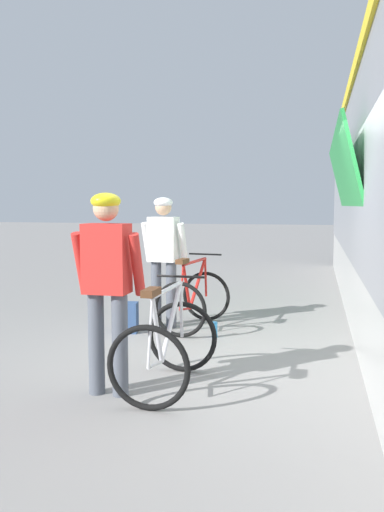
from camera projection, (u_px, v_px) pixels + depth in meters
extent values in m
plane|color=gray|center=(237.00, 364.00, 5.40)|extent=(80.00, 80.00, 0.00)
cube|color=#238C3D|center=(348.00, 195.00, 7.45)|extent=(0.47, 4.68, 1.66)
cube|color=yellow|center=(363.00, 38.00, 5.48)|extent=(0.04, 16.90, 0.20)
cylinder|color=#4C515B|center=(96.00, 343.00, 4.53)|extent=(0.14, 0.14, 0.90)
cylinder|color=#4C515B|center=(120.00, 345.00, 4.48)|extent=(0.14, 0.14, 0.90)
cube|color=red|center=(107.00, 259.00, 4.43)|extent=(0.38, 0.24, 0.60)
cylinder|color=red|center=(81.00, 263.00, 4.53)|extent=(0.09, 0.26, 0.56)
cylinder|color=red|center=(137.00, 265.00, 4.41)|extent=(0.09, 0.26, 0.56)
sphere|color=tan|center=(106.00, 208.00, 4.39)|extent=(0.22, 0.22, 0.22)
ellipsoid|color=yellow|center=(106.00, 201.00, 4.38)|extent=(0.25, 0.28, 0.14)
cylinder|color=#4C515B|center=(156.00, 294.00, 7.07)|extent=(0.14, 0.14, 0.90)
cylinder|color=#4C515B|center=(171.00, 295.00, 6.99)|extent=(0.14, 0.14, 0.90)
cube|color=white|center=(163.00, 239.00, 6.96)|extent=(0.40, 0.28, 0.60)
cylinder|color=white|center=(147.00, 242.00, 7.08)|extent=(0.12, 0.27, 0.56)
cylinder|color=white|center=(183.00, 243.00, 6.91)|extent=(0.12, 0.27, 0.56)
sphere|color=tan|center=(163.00, 207.00, 6.91)|extent=(0.22, 0.22, 0.22)
ellipsoid|color=white|center=(163.00, 203.00, 6.91)|extent=(0.28, 0.30, 0.14)
torus|color=black|center=(182.00, 337.00, 5.13)|extent=(0.71, 0.06, 0.71)
torus|color=black|center=(148.00, 368.00, 4.15)|extent=(0.71, 0.06, 0.71)
cylinder|color=silver|center=(172.00, 320.00, 4.76)|extent=(0.05, 0.64, 0.63)
cylinder|color=silver|center=(168.00, 289.00, 4.62)|extent=(0.05, 0.85, 0.04)
cylinder|color=silver|center=(157.00, 331.00, 4.35)|extent=(0.04, 0.27, 0.62)
cylinder|color=silver|center=(155.00, 364.00, 4.32)|extent=(0.03, 0.36, 0.08)
cylinder|color=silver|center=(150.00, 332.00, 4.18)|extent=(0.03, 0.14, 0.56)
cylinder|color=silver|center=(181.00, 310.00, 5.08)|extent=(0.03, 0.08, 0.55)
cylinder|color=black|center=(181.00, 277.00, 5.02)|extent=(0.48, 0.03, 0.02)
cube|color=#4C2D19|center=(151.00, 292.00, 4.18)|extent=(0.10, 0.24, 0.06)
torus|color=black|center=(206.00, 296.00, 7.42)|extent=(0.71, 0.13, 0.71)
torus|color=black|center=(180.00, 310.00, 6.47)|extent=(0.71, 0.13, 0.71)
cylinder|color=red|center=(198.00, 283.00, 7.06)|extent=(0.12, 0.64, 0.63)
cylinder|color=red|center=(195.00, 261.00, 6.92)|extent=(0.14, 0.85, 0.04)
cylinder|color=red|center=(187.00, 287.00, 6.66)|extent=(0.07, 0.28, 0.62)
cylinder|color=red|center=(185.00, 309.00, 6.63)|extent=(0.07, 0.36, 0.08)
cylinder|color=red|center=(182.00, 287.00, 6.49)|extent=(0.04, 0.15, 0.56)
cylinder|color=red|center=(206.00, 277.00, 7.37)|extent=(0.04, 0.09, 0.55)
cylinder|color=black|center=(205.00, 254.00, 7.31)|extent=(0.48, 0.08, 0.02)
cube|color=#4C2D19|center=(182.00, 261.00, 6.49)|extent=(0.13, 0.25, 0.06)
cube|color=navy|center=(127.00, 317.00, 6.73)|extent=(0.30, 0.22, 0.40)
cylinder|color=#338CCC|center=(215.00, 330.00, 6.49)|extent=(0.07, 0.07, 0.19)
cylinder|color=#338CCC|center=(125.00, 326.00, 6.67)|extent=(0.07, 0.07, 0.22)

